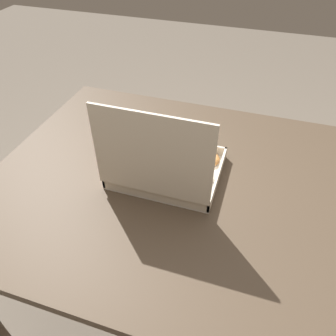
% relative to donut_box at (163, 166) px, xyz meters
% --- Properties ---
extents(ground_plane, '(8.00, 8.00, 0.00)m').
position_rel_donut_box_xyz_m(ground_plane, '(-0.06, -0.00, -0.82)').
color(ground_plane, '#6B6054').
extents(dining_table, '(1.27, 1.01, 0.77)m').
position_rel_donut_box_xyz_m(dining_table, '(-0.06, -0.00, -0.14)').
color(dining_table, '#4C3D2D').
rests_on(dining_table, ground_plane).
extents(donut_box, '(0.35, 0.29, 0.32)m').
position_rel_donut_box_xyz_m(donut_box, '(0.00, 0.00, 0.00)').
color(donut_box, silver).
rests_on(donut_box, dining_table).
extents(coffee_mug, '(0.07, 0.07, 0.09)m').
position_rel_donut_box_xyz_m(coffee_mug, '(0.25, -0.12, -0.01)').
color(coffee_mug, white).
rests_on(coffee_mug, dining_table).
extents(paper_napkin, '(0.17, 0.15, 0.01)m').
position_rel_donut_box_xyz_m(paper_napkin, '(0.07, -0.28, -0.05)').
color(paper_napkin, beige).
rests_on(paper_napkin, dining_table).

